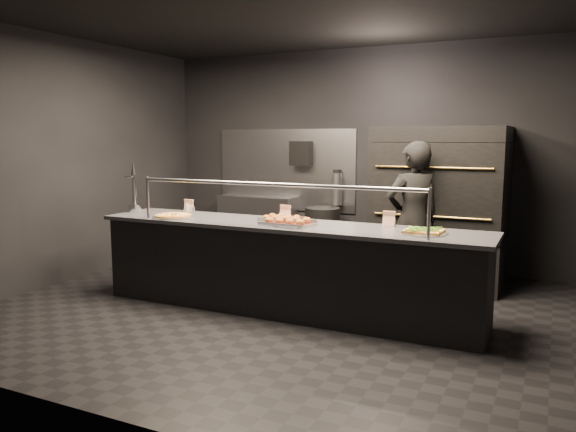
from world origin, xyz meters
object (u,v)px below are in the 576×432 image
Objects in this scene: service_counter at (285,267)px; round_pizza at (173,216)px; prep_shelf at (257,226)px; slider_tray_a at (282,219)px; slider_tray_b at (288,222)px; worker at (413,220)px; fire_extinguisher at (337,188)px; beer_tap at (134,198)px; square_pizza at (424,232)px; pizza_oven at (441,205)px; trash_bin at (322,237)px; towel_dispenser at (301,153)px.

service_counter is 9.26× the size of round_pizza.
prep_shelf is (-1.60, 2.32, -0.01)m from service_counter.
slider_tray_a is 0.26m from slider_tray_b.
worker is (2.64, -1.22, 0.42)m from prep_shelf.
slider_tray_b is 0.33× the size of worker.
beer_tap is (-1.60, -2.40, 0.03)m from fire_extinguisher.
square_pizza is (1.40, -0.01, 0.47)m from service_counter.
service_counter is 8.54× the size of slider_tray_a.
slider_tray_b is at bearing -49.64° from slider_tray_a.
service_counter is at bearing 6.62° from round_pizza.
fire_extinguisher is 0.29× the size of worker.
prep_shelf is at bearing 97.22° from round_pizza.
service_counter is at bearing -0.11° from beer_tap.
pizza_oven is 3.31× the size of slider_tray_b.
service_counter is at bearing -81.70° from fire_extinguisher.
pizza_oven is 2.28m from slider_tray_b.
service_counter reaches higher than slider_tray_b.
beer_tap is at bearing 179.89° from service_counter.
worker is at bearing 107.96° from square_pizza.
slider_tray_a is (0.25, -2.28, -0.11)m from fire_extinguisher.
slider_tray_b is 0.71× the size of trash_bin.
round_pizza is 1.05× the size of square_pizza.
pizza_oven reaches higher than prep_shelf.
square_pizza reaches higher than trash_bin.
towel_dispenser is at bearing 109.39° from slider_tray_a.
slider_tray_b is at bearing 11.22° from worker.
worker reaches higher than slider_tray_b.
pizza_oven reaches higher than beer_tap.
worker is (1.04, 1.10, 0.41)m from service_counter.
pizza_oven is 3.25× the size of beer_tap.
round_pizza is (-0.94, -2.55, -0.12)m from fire_extinguisher.
towel_dispenser is at bearing 81.33° from round_pizza.
beer_tap is at bearing -176.45° from slider_tray_a.
service_counter is 3.42× the size of prep_shelf.
fire_extinguisher is 2.98m from square_pizza.
slider_tray_b is (2.02, -0.08, -0.14)m from beer_tap.
towel_dispenser is at bearing 166.86° from pizza_oven.
prep_shelf is 2.43m from beer_tap.
worker is at bearing -33.55° from towel_dispenser.
slider_tray_a is (1.85, 0.11, -0.14)m from beer_tap.
pizza_oven is 1.09× the size of worker.
prep_shelf is 1.39m from fire_extinguisher.
fire_extinguisher is 2.52m from slider_tray_b.
round_pizza is 0.55× the size of trash_bin.
pizza_oven reaches higher than round_pizza.
beer_tap is (-1.05, -2.39, -0.46)m from towel_dispenser.
prep_shelf is at bearing 169.54° from trash_bin.
square_pizza is at bearing -0.22° from service_counter.
trash_bin is at bearing 131.15° from square_pizza.
beer_tap is 1.86m from slider_tray_a.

